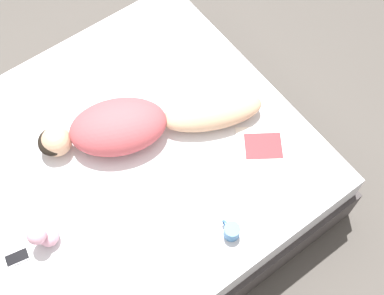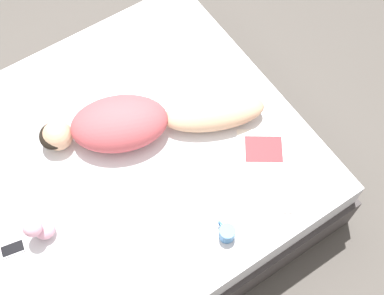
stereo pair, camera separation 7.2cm
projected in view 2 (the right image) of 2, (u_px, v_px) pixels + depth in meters
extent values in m
plane|color=#4C4742|center=(137.00, 187.00, 3.56)|extent=(12.00, 12.00, 0.00)
cube|color=#383333|center=(134.00, 177.00, 3.42)|extent=(1.94, 2.02, 0.32)
cube|color=silver|center=(130.00, 159.00, 3.19)|extent=(1.88, 1.96, 0.21)
ellipsoid|color=tan|center=(214.00, 113.00, 3.12)|extent=(0.45, 0.64, 0.16)
ellipsoid|color=#B2474C|center=(119.00, 124.00, 3.04)|extent=(0.55, 0.66, 0.23)
ellipsoid|color=black|center=(54.00, 136.00, 3.04)|extent=(0.23, 0.22, 0.10)
sphere|color=tan|center=(58.00, 135.00, 3.04)|extent=(0.17, 0.17, 0.17)
cube|color=silver|center=(266.00, 191.00, 2.97)|extent=(0.39, 0.40, 0.01)
cube|color=silver|center=(264.00, 149.00, 3.09)|extent=(0.39, 0.40, 0.01)
cube|color=maroon|center=(264.00, 149.00, 3.09)|extent=(0.26, 0.27, 0.00)
cylinder|color=teal|center=(227.00, 233.00, 2.81)|extent=(0.09, 0.09, 0.09)
cylinder|color=black|center=(227.00, 231.00, 2.78)|extent=(0.07, 0.07, 0.01)
torus|color=teal|center=(222.00, 226.00, 2.83)|extent=(0.06, 0.01, 0.06)
cube|color=silver|center=(13.00, 249.00, 2.82)|extent=(0.10, 0.15, 0.01)
cube|color=black|center=(12.00, 249.00, 2.81)|extent=(0.08, 0.13, 0.00)
ellipsoid|color=#DB9EB2|center=(44.00, 228.00, 2.82)|extent=(0.13, 0.11, 0.11)
sphere|color=#DB9EB2|center=(32.00, 227.00, 2.73)|extent=(0.10, 0.10, 0.10)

